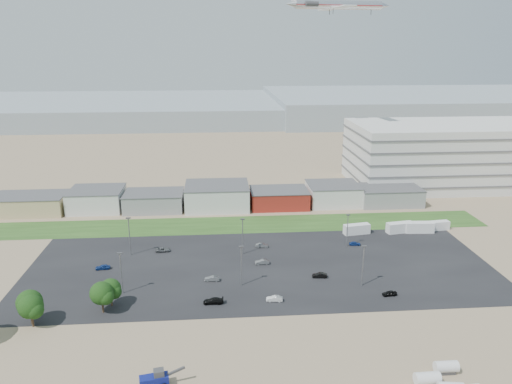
{
  "coord_description": "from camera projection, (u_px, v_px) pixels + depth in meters",
  "views": [
    {
      "loc": [
        -5.73,
        -98.47,
        55.21
      ],
      "look_at": [
        3.92,
        22.0,
        19.67
      ],
      "focal_mm": 35.0,
      "sensor_mm": 36.0,
      "label": 1
    }
  ],
  "objects": [
    {
      "name": "lightpole_front_l",
      "position": [
        121.0,
        273.0,
        114.36
      ],
      "size": [
        1.19,
        0.49,
        10.1
      ],
      "primitive_type": null,
      "color": "slate",
      "rests_on": "ground"
    },
    {
      "name": "tree_left",
      "position": [
        30.0,
        305.0,
        101.89
      ],
      "size": [
        5.64,
        5.64,
        8.46
      ],
      "primitive_type": null,
      "color": "black",
      "rests_on": "ground"
    },
    {
      "name": "parking_lot",
      "position": [
        261.0,
        266.0,
        129.69
      ],
      "size": [
        120.0,
        50.0,
        0.01
      ],
      "primitive_type": "cube",
      "color": "black",
      "rests_on": "ground"
    },
    {
      "name": "lightpole_back_m",
      "position": [
        243.0,
        237.0,
        136.05
      ],
      "size": [
        1.21,
        0.5,
        10.3
      ],
      "primitive_type": null,
      "color": "slate",
      "rests_on": "ground"
    },
    {
      "name": "storage_tank_ne",
      "position": [
        446.0,
        367.0,
        87.25
      ],
      "size": [
        4.08,
        2.04,
        2.44
      ],
      "primitive_type": null,
      "rotation": [
        0.0,
        0.0,
        -0.0
      ],
      "color": "silver",
      "rests_on": "ground"
    },
    {
      "name": "parked_car_8",
      "position": [
        355.0,
        243.0,
        143.34
      ],
      "size": [
        3.37,
        1.63,
        1.11
      ],
      "primitive_type": "imported",
      "rotation": [
        0.0,
        0.0,
        1.47
      ],
      "color": "navy",
      "rests_on": "ground"
    },
    {
      "name": "airliner",
      "position": [
        339.0,
        5.0,
        188.25
      ],
      "size": [
        45.11,
        33.66,
        12.34
      ],
      "primitive_type": null,
      "rotation": [
        0.0,
        0.0,
        0.13
      ],
      "color": "silver"
    },
    {
      "name": "parked_car_11",
      "position": [
        262.0,
        245.0,
        141.85
      ],
      "size": [
        3.67,
        1.51,
        1.18
      ],
      "primitive_type": "imported",
      "rotation": [
        0.0,
        0.0,
        1.5
      ],
      "color": "#595B5E",
      "rests_on": "ground"
    },
    {
      "name": "box_trailer_a",
      "position": [
        357.0,
        229.0,
        151.85
      ],
      "size": [
        8.34,
        3.84,
        3.01
      ],
      "primitive_type": null,
      "rotation": [
        0.0,
        0.0,
        0.17
      ],
      "color": "silver",
      "rests_on": "ground"
    },
    {
      "name": "grass_strip",
      "position": [
        236.0,
        225.0,
        159.9
      ],
      "size": [
        160.0,
        16.0,
        0.02
      ],
      "primitive_type": "cube",
      "color": "#27481B",
      "rests_on": "ground"
    },
    {
      "name": "parked_car_7",
      "position": [
        262.0,
        262.0,
        130.96
      ],
      "size": [
        3.73,
        1.32,
        1.23
      ],
      "primitive_type": "imported",
      "rotation": [
        0.0,
        0.0,
        -1.56
      ],
      "color": "#595B5E",
      "rests_on": "ground"
    },
    {
      "name": "parked_car_3",
      "position": [
        213.0,
        301.0,
        110.92
      ],
      "size": [
        4.57,
        1.99,
        1.31
      ],
      "primitive_type": "imported",
      "rotation": [
        0.0,
        0.0,
        -1.61
      ],
      "color": "black",
      "rests_on": "ground"
    },
    {
      "name": "lightpole_back_l",
      "position": [
        130.0,
        236.0,
        135.52
      ],
      "size": [
        1.27,
        0.53,
        10.77
      ],
      "primitive_type": null,
      "color": "slate",
      "rests_on": "ground"
    },
    {
      "name": "tree_right",
      "position": [
        102.0,
        296.0,
        106.27
      ],
      "size": [
        5.35,
        5.35,
        8.03
      ],
      "primitive_type": null,
      "color": "black",
      "rests_on": "ground"
    },
    {
      "name": "building_row",
      "position": [
        186.0,
        197.0,
        175.65
      ],
      "size": [
        170.0,
        20.0,
        8.0
      ],
      "primitive_type": null,
      "color": "silver",
      "rests_on": "ground"
    },
    {
      "name": "ground",
      "position": [
        246.0,
        306.0,
        110.18
      ],
      "size": [
        700.0,
        700.0,
        0.0
      ],
      "primitive_type": "plane",
      "color": "#92795D",
      "rests_on": "ground"
    },
    {
      "name": "parked_car_2",
      "position": [
        389.0,
        293.0,
        114.44
      ],
      "size": [
        3.52,
        1.71,
        1.16
      ],
      "primitive_type": "imported",
      "rotation": [
        0.0,
        0.0,
        -1.47
      ],
      "color": "black",
      "rests_on": "ground"
    },
    {
      "name": "telehandler",
      "position": [
        154.0,
        379.0,
        83.43
      ],
      "size": [
        8.04,
        3.95,
        3.21
      ],
      "primitive_type": null,
      "rotation": [
        0.0,
        0.0,
        0.19
      ],
      "color": "navy",
      "rests_on": "ground"
    },
    {
      "name": "lightpole_front_m",
      "position": [
        241.0,
        266.0,
        118.22
      ],
      "size": [
        1.18,
        0.49,
        10.05
      ],
      "primitive_type": null,
      "color": "slate",
      "rests_on": "ground"
    },
    {
      "name": "box_trailer_c",
      "position": [
        419.0,
        227.0,
        153.06
      ],
      "size": [
        8.79,
        3.21,
        3.24
      ],
      "primitive_type": null,
      "rotation": [
        0.0,
        0.0,
        -0.06
      ],
      "color": "silver",
      "rests_on": "ground"
    },
    {
      "name": "hills_backdrop",
      "position": [
        271.0,
        109.0,
        413.21
      ],
      "size": [
        700.0,
        200.0,
        9.0
      ],
      "primitive_type": null,
      "color": "gray",
      "rests_on": "ground"
    },
    {
      "name": "box_trailer_d",
      "position": [
        437.0,
        226.0,
        155.24
      ],
      "size": [
        7.55,
        3.15,
        2.75
      ],
      "primitive_type": null,
      "rotation": [
        0.0,
        0.0,
        0.12
      ],
      "color": "silver",
      "rests_on": "ground"
    },
    {
      "name": "box_trailer_b",
      "position": [
        400.0,
        227.0,
        153.04
      ],
      "size": [
        8.7,
        4.0,
        3.14
      ],
      "primitive_type": null,
      "rotation": [
        0.0,
        0.0,
        0.17
      ],
      "color": "silver",
      "rests_on": "ground"
    },
    {
      "name": "parked_car_9",
      "position": [
        163.0,
        250.0,
        138.9
      ],
      "size": [
        4.27,
        2.24,
        1.15
      ],
      "primitive_type": "imported",
      "rotation": [
        0.0,
        0.0,
        1.66
      ],
      "color": "#595B5E",
      "rests_on": "ground"
    },
    {
      "name": "storage_tank_nw",
      "position": [
        427.0,
        378.0,
        84.12
      ],
      "size": [
        4.31,
        2.22,
        2.56
      ],
      "primitive_type": null,
      "rotation": [
        0.0,
        0.0,
        0.02
      ],
      "color": "silver",
      "rests_on": "ground"
    },
    {
      "name": "tree_mid",
      "position": [
        31.0,
        309.0,
        100.82
      ],
      "size": [
        5.4,
        5.4,
        8.1
      ],
      "primitive_type": null,
      "color": "black",
      "rests_on": "ground"
    },
    {
      "name": "lightpole_back_r",
      "position": [
        347.0,
        231.0,
        141.45
      ],
      "size": [
        1.13,
        0.47,
        9.59
      ],
      "primitive_type": null,
      "color": "slate",
      "rests_on": "ground"
    },
    {
      "name": "parking_garage",
      "position": [
        451.0,
        154.0,
        204.4
      ],
      "size": [
        80.0,
        40.0,
        25.0
      ],
      "primitive_type": "cube",
      "color": "silver",
      "rests_on": "ground"
    },
    {
      "name": "parked_car_13",
      "position": [
        274.0,
        299.0,
        111.97
      ],
      "size": [
        3.81,
        1.68,
        1.22
      ],
      "primitive_type": "imported",
      "rotation": [
        0.0,
        0.0,
        -1.68
      ],
      "color": "silver",
      "rests_on": "ground"
    },
    {
      "name": "parked_car_5",
      "position": [
        103.0,
        267.0,
        127.91
      ],
      "size": [
        3.82,
        1.83,
        1.26
      ],
      "primitive_type": "imported",
      "rotation": [
        0.0,
        0.0,
        -1.48
      ],
      "color": "navy",
      "rests_on": "ground"
    },
    {
      "name": "tree_near",
      "position": [
        111.0,
        291.0,
        109.14
      ],
      "size": [
        4.83,
        4.83,
        7.25
      ],
      "primitive_type": null,
      "color": "black",
      "rests_on": "ground"
    },
    {
      "name": "lightpole_front_r",
      "position": [
        363.0,
        266.0,
        118.01
      ],
      "size": [
        1.2,
        0.5,
        10.21
      ],
      "primitive_type": null,
      "color": "slate",
      "rests_on": "ground"
    },
    {
      "name": "parked_car_4",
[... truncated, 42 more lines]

